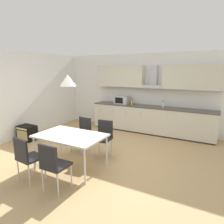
{
  "coord_description": "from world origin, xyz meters",
  "views": [
    {
      "loc": [
        2.49,
        -3.74,
        2.05
      ],
      "look_at": [
        0.12,
        0.63,
        1.0
      ],
      "focal_mm": 32.0,
      "sensor_mm": 36.0,
      "label": 1
    }
  ],
  "objects_px": {
    "dining_table": "(70,137)",
    "chair_near_left": "(27,155)",
    "chair_near_right": "(53,163)",
    "bottle_yellow": "(132,102)",
    "pendant_lamp": "(68,80)",
    "chair_far_right": "(104,135)",
    "microwave": "(122,100)",
    "chair_far_left": "(83,131)",
    "bottle_white": "(163,105)",
    "guitar_amp": "(27,133)"
  },
  "relations": [
    {
      "from": "chair_near_left",
      "to": "dining_table",
      "type": "bearing_deg",
      "value": 68.65
    },
    {
      "from": "chair_near_left",
      "to": "microwave",
      "type": "bearing_deg",
      "value": 89.75
    },
    {
      "from": "bottle_yellow",
      "to": "pendant_lamp",
      "type": "xyz_separation_m",
      "value": [
        -0.07,
        -3.08,
        0.86
      ]
    },
    {
      "from": "dining_table",
      "to": "chair_near_right",
      "type": "relative_size",
      "value": 1.63
    },
    {
      "from": "chair_near_right",
      "to": "chair_far_right",
      "type": "relative_size",
      "value": 1.0
    },
    {
      "from": "bottle_yellow",
      "to": "chair_far_right",
      "type": "distance_m",
      "value": 2.31
    },
    {
      "from": "dining_table",
      "to": "chair_near_left",
      "type": "relative_size",
      "value": 1.63
    },
    {
      "from": "dining_table",
      "to": "chair_far_right",
      "type": "distance_m",
      "value": 0.9
    },
    {
      "from": "chair_near_left",
      "to": "guitar_amp",
      "type": "distance_m",
      "value": 2.5
    },
    {
      "from": "microwave",
      "to": "chair_near_left",
      "type": "bearing_deg",
      "value": -90.25
    },
    {
      "from": "dining_table",
      "to": "pendant_lamp",
      "type": "bearing_deg",
      "value": 116.57
    },
    {
      "from": "bottle_yellow",
      "to": "bottle_white",
      "type": "relative_size",
      "value": 1.04
    },
    {
      "from": "chair_near_right",
      "to": "chair_far_right",
      "type": "height_order",
      "value": "same"
    },
    {
      "from": "chair_far_right",
      "to": "chair_far_left",
      "type": "distance_m",
      "value": 0.62
    },
    {
      "from": "microwave",
      "to": "bottle_white",
      "type": "distance_m",
      "value": 1.43
    },
    {
      "from": "pendant_lamp",
      "to": "chair_far_right",
      "type": "bearing_deg",
      "value": 69.63
    },
    {
      "from": "guitar_amp",
      "to": "pendant_lamp",
      "type": "height_order",
      "value": "pendant_lamp"
    },
    {
      "from": "bottle_white",
      "to": "guitar_amp",
      "type": "bearing_deg",
      "value": -144.35
    },
    {
      "from": "bottle_yellow",
      "to": "guitar_amp",
      "type": "xyz_separation_m",
      "value": [
        -2.34,
        -2.37,
        -0.77
      ]
    },
    {
      "from": "chair_near_right",
      "to": "guitar_amp",
      "type": "height_order",
      "value": "chair_near_right"
    },
    {
      "from": "bottle_white",
      "to": "pendant_lamp",
      "type": "bearing_deg",
      "value": -109.61
    },
    {
      "from": "bottle_white",
      "to": "dining_table",
      "type": "xyz_separation_m",
      "value": [
        -1.12,
        -3.14,
        -0.3
      ]
    },
    {
      "from": "chair_near_left",
      "to": "guitar_amp",
      "type": "relative_size",
      "value": 1.67
    },
    {
      "from": "bottle_yellow",
      "to": "chair_far_right",
      "type": "relative_size",
      "value": 0.26
    },
    {
      "from": "bottle_white",
      "to": "chair_near_left",
      "type": "xyz_separation_m",
      "value": [
        -1.45,
        -3.98,
        -0.45
      ]
    },
    {
      "from": "bottle_yellow",
      "to": "chair_near_left",
      "type": "xyz_separation_m",
      "value": [
        -0.4,
        -3.92,
        -0.46
      ]
    },
    {
      "from": "microwave",
      "to": "bottle_yellow",
      "type": "xyz_separation_m",
      "value": [
        0.38,
        -0.05,
        -0.04
      ]
    },
    {
      "from": "bottle_yellow",
      "to": "dining_table",
      "type": "xyz_separation_m",
      "value": [
        -0.07,
        -3.08,
        -0.31
      ]
    },
    {
      "from": "microwave",
      "to": "guitar_amp",
      "type": "height_order",
      "value": "microwave"
    },
    {
      "from": "microwave",
      "to": "bottle_yellow",
      "type": "height_order",
      "value": "microwave"
    },
    {
      "from": "microwave",
      "to": "chair_far_left",
      "type": "relative_size",
      "value": 0.55
    },
    {
      "from": "bottle_white",
      "to": "chair_near_left",
      "type": "height_order",
      "value": "bottle_white"
    },
    {
      "from": "dining_table",
      "to": "bottle_white",
      "type": "bearing_deg",
      "value": 70.39
    },
    {
      "from": "microwave",
      "to": "chair_near_right",
      "type": "relative_size",
      "value": 0.55
    },
    {
      "from": "microwave",
      "to": "chair_near_left",
      "type": "height_order",
      "value": "microwave"
    },
    {
      "from": "chair_far_right",
      "to": "chair_far_left",
      "type": "bearing_deg",
      "value": -179.99
    },
    {
      "from": "chair_near_left",
      "to": "chair_far_right",
      "type": "height_order",
      "value": "same"
    },
    {
      "from": "chair_far_left",
      "to": "pendant_lamp",
      "type": "xyz_separation_m",
      "value": [
        0.31,
        -0.84,
        1.31
      ]
    },
    {
      "from": "bottle_yellow",
      "to": "guitar_amp",
      "type": "distance_m",
      "value": 3.42
    },
    {
      "from": "chair_near_right",
      "to": "guitar_amp",
      "type": "xyz_separation_m",
      "value": [
        -2.59,
        1.55,
        -0.31
      ]
    },
    {
      "from": "bottle_white",
      "to": "pendant_lamp",
      "type": "height_order",
      "value": "pendant_lamp"
    },
    {
      "from": "microwave",
      "to": "chair_far_left",
      "type": "height_order",
      "value": "microwave"
    },
    {
      "from": "chair_near_left",
      "to": "pendant_lamp",
      "type": "relative_size",
      "value": 2.72
    },
    {
      "from": "dining_table",
      "to": "chair_far_left",
      "type": "bearing_deg",
      "value": 110.33
    },
    {
      "from": "dining_table",
      "to": "guitar_amp",
      "type": "height_order",
      "value": "dining_table"
    },
    {
      "from": "bottle_yellow",
      "to": "pendant_lamp",
      "type": "bearing_deg",
      "value": -91.36
    },
    {
      "from": "bottle_white",
      "to": "chair_far_right",
      "type": "xyz_separation_m",
      "value": [
        -0.81,
        -2.3,
        -0.45
      ]
    },
    {
      "from": "dining_table",
      "to": "pendant_lamp",
      "type": "height_order",
      "value": "pendant_lamp"
    },
    {
      "from": "microwave",
      "to": "guitar_amp",
      "type": "distance_m",
      "value": 3.22
    },
    {
      "from": "microwave",
      "to": "chair_far_right",
      "type": "distance_m",
      "value": 2.44
    }
  ]
}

